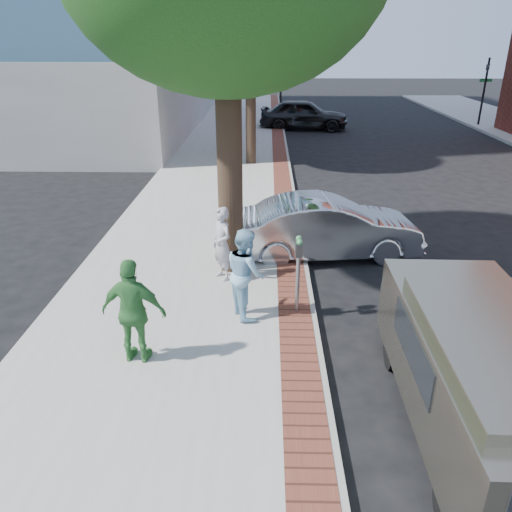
{
  "coord_description": "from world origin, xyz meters",
  "views": [
    {
      "loc": [
        0.17,
        -8.12,
        4.83
      ],
      "look_at": [
        -0.02,
        0.14,
        1.2
      ],
      "focal_mm": 35.0,
      "sensor_mm": 36.0,
      "label": 1
    }
  ],
  "objects_px": {
    "parking_meter": "(298,259)",
    "van": "(479,369)",
    "person_officer": "(246,273)",
    "sedan_silver": "(327,228)",
    "bg_car": "(304,114)",
    "person_gray": "(222,244)",
    "person_green": "(134,312)"
  },
  "relations": [
    {
      "from": "parking_meter",
      "to": "van",
      "type": "bearing_deg",
      "value": -51.78
    },
    {
      "from": "person_officer",
      "to": "van",
      "type": "distance_m",
      "value": 4.1
    },
    {
      "from": "sedan_silver",
      "to": "bg_car",
      "type": "bearing_deg",
      "value": -8.43
    },
    {
      "from": "person_gray",
      "to": "van",
      "type": "distance_m",
      "value": 5.52
    },
    {
      "from": "person_gray",
      "to": "parking_meter",
      "type": "bearing_deg",
      "value": 13.43
    },
    {
      "from": "van",
      "to": "person_gray",
      "type": "bearing_deg",
      "value": 132.79
    },
    {
      "from": "van",
      "to": "sedan_silver",
      "type": "bearing_deg",
      "value": 104.1
    },
    {
      "from": "bg_car",
      "to": "person_officer",
      "type": "bearing_deg",
      "value": 178.71
    },
    {
      "from": "bg_car",
      "to": "van",
      "type": "height_order",
      "value": "van"
    },
    {
      "from": "person_gray",
      "to": "sedan_silver",
      "type": "bearing_deg",
      "value": 89.9
    },
    {
      "from": "person_gray",
      "to": "bg_car",
      "type": "height_order",
      "value": "person_gray"
    },
    {
      "from": "person_officer",
      "to": "sedan_silver",
      "type": "xyz_separation_m",
      "value": [
        1.8,
        3.07,
        -0.27
      ]
    },
    {
      "from": "van",
      "to": "parking_meter",
      "type": "bearing_deg",
      "value": 129.36
    },
    {
      "from": "parking_meter",
      "to": "sedan_silver",
      "type": "distance_m",
      "value": 3.12
    },
    {
      "from": "person_officer",
      "to": "person_green",
      "type": "xyz_separation_m",
      "value": [
        -1.64,
        -1.46,
        0.03
      ]
    },
    {
      "from": "parking_meter",
      "to": "person_gray",
      "type": "xyz_separation_m",
      "value": [
        -1.49,
        1.36,
        -0.27
      ]
    },
    {
      "from": "person_officer",
      "to": "sedan_silver",
      "type": "relative_size",
      "value": 0.38
    },
    {
      "from": "sedan_silver",
      "to": "van",
      "type": "xyz_separation_m",
      "value": [
        1.32,
        -5.72,
        0.21
      ]
    },
    {
      "from": "person_green",
      "to": "sedan_silver",
      "type": "bearing_deg",
      "value": -120.03
    },
    {
      "from": "person_officer",
      "to": "bg_car",
      "type": "distance_m",
      "value": 21.19
    },
    {
      "from": "person_gray",
      "to": "person_officer",
      "type": "height_order",
      "value": "person_officer"
    },
    {
      "from": "person_green",
      "to": "person_officer",
      "type": "bearing_deg",
      "value": -131.11
    },
    {
      "from": "person_officer",
      "to": "van",
      "type": "xyz_separation_m",
      "value": [
        3.12,
        -2.66,
        -0.06
      ]
    },
    {
      "from": "bg_car",
      "to": "person_gray",
      "type": "bearing_deg",
      "value": 176.64
    },
    {
      "from": "parking_meter",
      "to": "person_green",
      "type": "bearing_deg",
      "value": -148.61
    },
    {
      "from": "sedan_silver",
      "to": "parking_meter",
      "type": "bearing_deg",
      "value": 157.22
    },
    {
      "from": "parking_meter",
      "to": "bg_car",
      "type": "xyz_separation_m",
      "value": [
        1.47,
        20.94,
        -0.37
      ]
    },
    {
      "from": "person_green",
      "to": "sedan_silver",
      "type": "distance_m",
      "value": 5.69
    },
    {
      "from": "person_officer",
      "to": "person_green",
      "type": "height_order",
      "value": "person_green"
    },
    {
      "from": "person_gray",
      "to": "bg_car",
      "type": "distance_m",
      "value": 19.81
    },
    {
      "from": "person_green",
      "to": "van",
      "type": "xyz_separation_m",
      "value": [
        4.76,
        -1.2,
        -0.08
      ]
    },
    {
      "from": "parking_meter",
      "to": "person_green",
      "type": "xyz_separation_m",
      "value": [
        -2.58,
        -1.57,
        -0.2
      ]
    }
  ]
}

